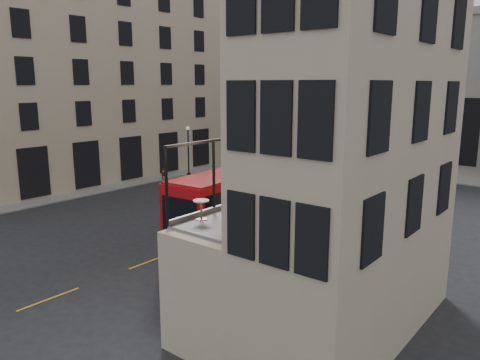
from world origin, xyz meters
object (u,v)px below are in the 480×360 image
Objects in this scene: traffic_light_near at (287,185)px; cafe_table_far at (299,179)px; bicycle at (251,194)px; pedestrian_d at (447,178)px; street_lamp_a at (188,155)px; pedestrian_c at (434,161)px; bus_near at (248,202)px; cafe_chair_c at (312,197)px; cafe_table_near at (201,207)px; pedestrian_b at (338,155)px; cafe_chair_d at (328,190)px; bus_far at (302,144)px; cyclist at (240,196)px; cafe_chair_b at (295,201)px; pedestrian_a at (264,154)px; car_a at (202,182)px; cafe_table_mid at (259,192)px; cafe_chair_a at (261,220)px; traffic_light_far at (261,146)px; pedestrian_e at (164,172)px; street_lamp_b at (355,148)px; car_b at (299,175)px; car_c at (270,170)px.

cafe_table_far is at bearing -53.94° from traffic_light_near.
pedestrian_d is at bearing -21.88° from bicycle.
pedestrian_c is (18.24, 21.56, -1.57)m from street_lamp_a.
cafe_chair_c is (6.87, -4.40, 2.19)m from bus_near.
cafe_table_near is (4.88, -9.12, 2.41)m from bus_near.
cafe_table_near is at bearing -92.05° from cafe_table_far.
pedestrian_b is 2.27× the size of cafe_chair_d.
cafe_chair_c is (1.76, -1.84, -0.28)m from cafe_table_far.
bus_near reaches higher than bus_far.
cyclist is at bearing 139.04° from cafe_chair_c.
cafe_chair_c reaches higher than street_lamp_a.
cafe_chair_b reaches higher than street_lamp_a.
cafe_table_far is at bearing -33.71° from street_lamp_a.
pedestrian_a is 2.24× the size of cafe_table_near.
cafe_chair_d is (16.60, -33.64, 3.91)m from pedestrian_b.
bus_near is at bearing -130.44° from cyclist.
car_a is at bearing -77.42° from pedestrian_a.
bus_far is 37.70m from cafe_table_mid.
bus_far is 14.18× the size of cafe_chair_a.
pedestrian_a is (-0.53, 14.04, -1.55)m from street_lamp_a.
pedestrian_e is (-3.14, -12.46, -1.66)m from traffic_light_far.
cafe_table_far is at bearing 65.29° from pedestrian_c.
cafe_chair_c is (1.99, 4.72, -0.22)m from cafe_table_near.
bus_near is at bearing -55.47° from traffic_light_far.
cafe_table_far is (17.36, -11.53, 4.35)m from car_a.
pedestrian_a is at bearing 125.73° from cafe_chair_a.
cafe_table_far reaches higher than cafe_chair_b.
bicycle is 1.13× the size of pedestrian_a.
bus_near is 14.58× the size of cafe_table_far.
pedestrian_a is at bearing 128.81° from cafe_chair_c.
bus_far is 5.93× the size of bicycle.
street_lamp_a is at bearing -124.51° from street_lamp_b.
traffic_light_far is 0.34× the size of bus_far.
cafe_table_far is 3.14m from cafe_chair_b.
cyclist reaches higher than pedestrian_d.
cafe_chair_b reaches higher than cafe_table_near.
car_a is at bearing 138.09° from cafe_chair_a.
bus_near reaches higher than pedestrian_a.
pedestrian_b is at bearing 108.93° from traffic_light_near.
cafe_chair_b is 0.85× the size of cafe_chair_c.
car_b is (-5.65, 10.98, -1.68)m from traffic_light_near.
cafe_table_mid is 3.48m from cafe_chair_d.
traffic_light_near reaches higher than bicycle.
bus_near is 8.74m from cafe_chair_b.
bus_near is at bearing -77.05° from traffic_light_near.
cafe_table_mid reaches higher than car_c.
pedestrian_b reaches higher than car_c.
street_lamp_a reaches higher than bus_far.
pedestrian_c is at bearing -6.26° from cyclist.
traffic_light_far is 2.02× the size of pedestrian_b.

